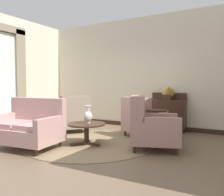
% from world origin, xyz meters
% --- Properties ---
extents(ground, '(8.56, 8.56, 0.00)m').
position_xyz_m(ground, '(0.00, 0.00, 0.00)').
color(ground, brown).
extents(wall_back, '(6.27, 0.08, 3.26)m').
position_xyz_m(wall_back, '(0.00, 2.69, 1.63)').
color(wall_back, beige).
rests_on(wall_back, ground).
extents(wall_left, '(0.08, 3.77, 3.26)m').
position_xyz_m(wall_left, '(-3.06, 0.81, 1.63)').
color(wall_left, beige).
rests_on(wall_left, ground).
extents(baseboard_back, '(6.11, 0.03, 0.12)m').
position_xyz_m(baseboard_back, '(0.00, 2.64, 0.06)').
color(baseboard_back, '#382319').
rests_on(baseboard_back, ground).
extents(area_rug, '(2.79, 2.79, 0.01)m').
position_xyz_m(area_rug, '(0.00, 0.30, 0.01)').
color(area_rug, '#847051').
rests_on(area_rug, ground).
extents(coffee_table, '(0.79, 0.79, 0.45)m').
position_xyz_m(coffee_table, '(0.03, 0.16, 0.36)').
color(coffee_table, '#382319').
rests_on(coffee_table, ground).
extents(porcelain_vase, '(0.19, 0.19, 0.38)m').
position_xyz_m(porcelain_vase, '(0.04, 0.21, 0.61)').
color(porcelain_vase, beige).
rests_on(porcelain_vase, coffee_table).
extents(settee, '(1.44, 0.98, 0.99)m').
position_xyz_m(settee, '(-0.84, -0.63, 0.41)').
color(settee, tan).
rests_on(settee, ground).
extents(armchair_near_window, '(1.01, 1.10, 0.97)m').
position_xyz_m(armchair_near_window, '(0.75, 1.48, 0.41)').
color(armchair_near_window, tan).
rests_on(armchair_near_window, ground).
extents(armchair_beside_settee, '(1.12, 1.03, 1.05)m').
position_xyz_m(armchair_beside_settee, '(1.34, 0.46, 0.44)').
color(armchair_beside_settee, tan).
rests_on(armchair_beside_settee, ground).
extents(armchair_near_sideboard, '(1.17, 1.14, 0.98)m').
position_xyz_m(armchair_near_sideboard, '(-1.06, 1.07, 0.42)').
color(armchair_near_sideboard, gray).
rests_on(armchair_near_sideboard, ground).
extents(side_table, '(0.48, 0.48, 0.70)m').
position_xyz_m(side_table, '(1.20, 1.23, 0.42)').
color(side_table, '#382319').
rests_on(side_table, ground).
extents(sideboard, '(0.96, 0.36, 1.05)m').
position_xyz_m(sideboard, '(1.10, 2.40, 0.49)').
color(sideboard, '#382319').
rests_on(sideboard, ground).
extents(gramophone, '(0.48, 0.53, 0.51)m').
position_xyz_m(gramophone, '(1.14, 2.31, 1.11)').
color(gramophone, '#382319').
rests_on(gramophone, sideboard).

